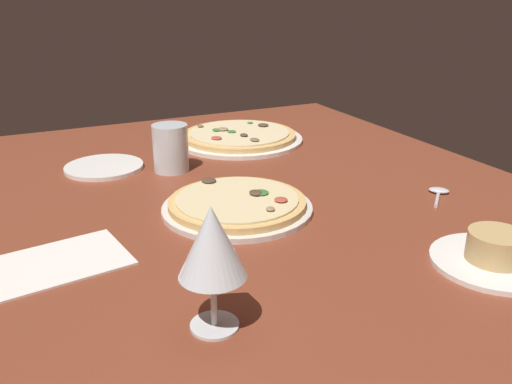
# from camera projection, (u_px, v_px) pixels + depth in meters

# --- Properties ---
(dining_table) EXTENTS (1.50, 1.10, 0.04)m
(dining_table) POSITION_uv_depth(u_px,v_px,m) (275.00, 213.00, 1.03)
(dining_table) COLOR brown
(dining_table) RESTS_ON ground
(pizza_main) EXTENTS (0.28, 0.28, 0.03)m
(pizza_main) POSITION_uv_depth(u_px,v_px,m) (237.00, 204.00, 0.99)
(pizza_main) COLOR silver
(pizza_main) RESTS_ON dining_table
(pizza_side) EXTENTS (0.33, 0.33, 0.03)m
(pizza_side) POSITION_uv_depth(u_px,v_px,m) (239.00, 137.00, 1.42)
(pizza_side) COLOR white
(pizza_side) RESTS_ON dining_table
(ramekin_on_saucer) EXTENTS (0.18, 0.18, 0.05)m
(ramekin_on_saucer) POSITION_uv_depth(u_px,v_px,m) (495.00, 254.00, 0.80)
(ramekin_on_saucer) COLOR white
(ramekin_on_saucer) RESTS_ON dining_table
(wine_glass_far) EXTENTS (0.08, 0.08, 0.16)m
(wine_glass_far) POSITION_uv_depth(u_px,v_px,m) (212.00, 245.00, 0.62)
(wine_glass_far) COLOR silver
(wine_glass_far) RESTS_ON dining_table
(water_glass) EXTENTS (0.08, 0.08, 0.10)m
(water_glass) POSITION_uv_depth(u_px,v_px,m) (171.00, 150.00, 1.19)
(water_glass) COLOR silver
(water_glass) RESTS_ON dining_table
(side_plate) EXTENTS (0.17, 0.17, 0.01)m
(side_plate) POSITION_uv_depth(u_px,v_px,m) (104.00, 167.00, 1.22)
(side_plate) COLOR white
(side_plate) RESTS_ON dining_table
(paper_menu) EXTENTS (0.17, 0.23, 0.00)m
(paper_menu) POSITION_uv_depth(u_px,v_px,m) (54.00, 263.00, 0.81)
(paper_menu) COLOR white
(paper_menu) RESTS_ON dining_table
(spoon) EXTENTS (0.09, 0.09, 0.01)m
(spoon) POSITION_uv_depth(u_px,v_px,m) (439.00, 192.00, 1.07)
(spoon) COLOR silver
(spoon) RESTS_ON dining_table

